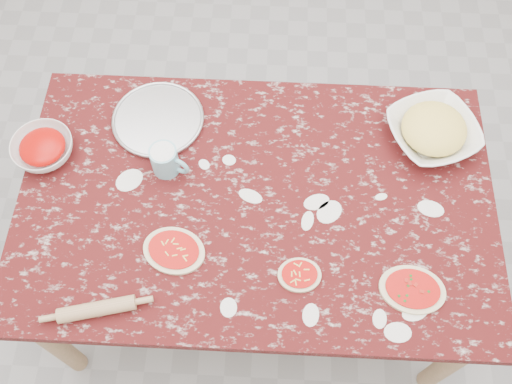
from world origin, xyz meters
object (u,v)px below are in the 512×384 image
object	(u,v)px
flour_mug	(166,160)
rolling_pin	(97,309)
worktable	(256,210)
sauce_bowl	(44,149)
cheese_bowl	(432,132)
pizza_tray	(158,120)

from	to	relation	value
flour_mug	rolling_pin	world-z (taller)	flour_mug
worktable	sauce_bowl	bearing A→B (deg)	169.19
cheese_bowl	rolling_pin	world-z (taller)	cheese_bowl
worktable	pizza_tray	bearing A→B (deg)	140.81
sauce_bowl	pizza_tray	bearing A→B (deg)	23.06
sauce_bowl	cheese_bowl	world-z (taller)	cheese_bowl
cheese_bowl	rolling_pin	xyz separation A→B (m)	(-1.06, -0.68, -0.01)
worktable	pizza_tray	size ratio (longest dim) A/B	4.96
worktable	sauce_bowl	size ratio (longest dim) A/B	7.56
cheese_bowl	sauce_bowl	bearing A→B (deg)	-174.35
rolling_pin	flour_mug	bearing A→B (deg)	73.65
worktable	flour_mug	world-z (taller)	flour_mug
flour_mug	rolling_pin	size ratio (longest dim) A/B	0.59
pizza_tray	cheese_bowl	distance (m)	0.97
pizza_tray	flour_mug	bearing A→B (deg)	-73.32
pizza_tray	sauce_bowl	distance (m)	0.41
worktable	rolling_pin	distance (m)	0.62
pizza_tray	flour_mug	xyz separation A→B (m)	(0.06, -0.20, 0.05)
flour_mug	worktable	bearing A→B (deg)	-18.42
rolling_pin	sauce_bowl	bearing A→B (deg)	117.21
pizza_tray	rolling_pin	distance (m)	0.71
worktable	cheese_bowl	world-z (taller)	cheese_bowl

